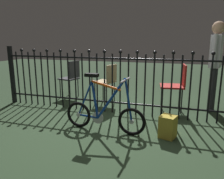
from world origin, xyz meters
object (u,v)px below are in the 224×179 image
object	(u,v)px
chair_tan	(107,80)
chair_red	(177,83)
bicycle	(104,112)
display_crate	(168,127)
person_visitor	(215,59)
chair_charcoal	(71,76)

from	to	relation	value
chair_tan	chair_red	bearing A→B (deg)	-1.86
bicycle	display_crate	world-z (taller)	bicycle
chair_red	display_crate	world-z (taller)	chair_red
bicycle	person_visitor	world-z (taller)	person_visitor
chair_red	display_crate	bearing A→B (deg)	-92.28
chair_tan	person_visitor	xyz separation A→B (m)	(2.07, 0.18, 0.48)
chair_tan	person_visitor	bearing A→B (deg)	4.84
chair_tan	chair_charcoal	world-z (taller)	chair_charcoal
chair_red	chair_tan	distance (m)	1.41
bicycle	chair_charcoal	world-z (taller)	chair_charcoal
bicycle	display_crate	bearing A→B (deg)	3.99
chair_red	person_visitor	bearing A→B (deg)	18.56
chair_charcoal	chair_red	bearing A→B (deg)	-6.85
person_visitor	chair_charcoal	bearing A→B (deg)	178.75
bicycle	chair_red	distance (m)	1.69
chair_red	chair_charcoal	world-z (taller)	chair_red
chair_red	chair_charcoal	bearing A→B (deg)	173.15
chair_red	chair_charcoal	xyz separation A→B (m)	(-2.39, 0.29, -0.03)
bicycle	chair_red	xyz separation A→B (m)	(0.99, 1.35, 0.26)
chair_tan	chair_charcoal	bearing A→B (deg)	166.20
bicycle	chair_red	bearing A→B (deg)	53.93
chair_tan	chair_charcoal	size ratio (longest dim) A/B	0.97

